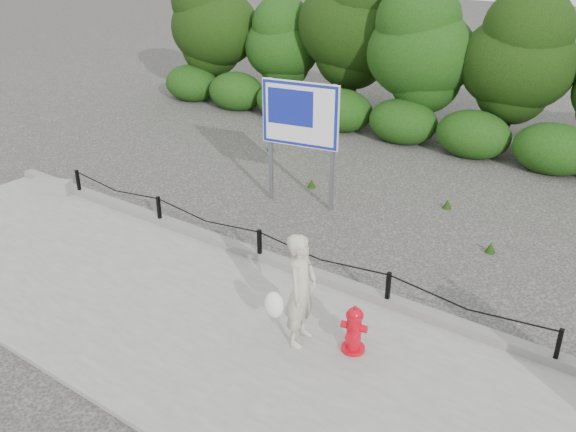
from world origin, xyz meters
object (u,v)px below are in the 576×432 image
(fire_hydrant, at_px, (354,330))
(pedestrian, at_px, (299,291))
(concrete_block, at_px, (51,186))
(advertising_sign, at_px, (300,120))

(fire_hydrant, bearing_deg, pedestrian, -174.85)
(concrete_block, bearing_deg, fire_hydrant, -7.01)
(advertising_sign, bearing_deg, fire_hydrant, -57.49)
(fire_hydrant, height_order, pedestrian, pedestrian)
(fire_hydrant, bearing_deg, advertising_sign, 119.88)
(pedestrian, xyz_separation_m, concrete_block, (-7.53, 1.26, -0.68))
(concrete_block, distance_m, advertising_sign, 5.77)
(fire_hydrant, distance_m, concrete_block, 8.34)
(fire_hydrant, height_order, concrete_block, fire_hydrant)
(pedestrian, height_order, concrete_block, pedestrian)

